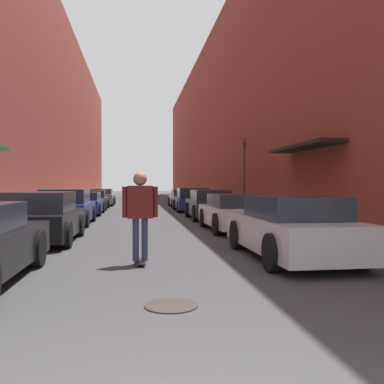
% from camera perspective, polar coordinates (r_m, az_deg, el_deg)
% --- Properties ---
extents(ground, '(152.96, 152.96, 0.00)m').
position_cam_1_polar(ground, '(29.95, -6.86, -2.05)').
color(ground, '#38383A').
extents(curb_strip_left, '(1.80, 69.53, 0.12)m').
position_cam_1_polar(curb_strip_left, '(37.18, -14.68, -1.39)').
color(curb_strip_left, '#A3A099').
rests_on(curb_strip_left, ground).
extents(curb_strip_right, '(1.80, 69.53, 0.12)m').
position_cam_1_polar(curb_strip_right, '(37.27, 0.69, -1.35)').
color(curb_strip_right, '#A3A099').
rests_on(curb_strip_right, ground).
extents(building_row_left, '(4.90, 69.53, 15.43)m').
position_cam_1_polar(building_row_left, '(38.11, -19.13, 10.19)').
color(building_row_left, brown).
rests_on(building_row_left, ground).
extents(building_row_right, '(4.90, 69.53, 14.33)m').
position_cam_1_polar(building_row_right, '(38.17, 5.06, 9.40)').
color(building_row_right, brown).
rests_on(building_row_right, ground).
extents(parked_car_left_1, '(1.98, 4.01, 1.39)m').
position_cam_1_polar(parked_car_left_1, '(12.42, -19.54, -3.32)').
color(parked_car_left_1, black).
rests_on(parked_car_left_1, ground).
extents(parked_car_left_2, '(2.00, 4.16, 1.40)m').
position_cam_1_polar(parked_car_left_2, '(17.57, -16.41, -2.03)').
color(parked_car_left_2, navy).
rests_on(parked_car_left_2, ground).
extents(parked_car_left_3, '(1.99, 4.06, 1.20)m').
position_cam_1_polar(parked_car_left_3, '(23.10, -14.27, -1.50)').
color(parked_car_left_3, navy).
rests_on(parked_car_left_3, ground).
extents(parked_car_left_4, '(1.88, 4.25, 1.23)m').
position_cam_1_polar(parked_car_left_4, '(27.81, -13.06, -1.06)').
color(parked_car_left_4, '#232326').
rests_on(parked_car_left_4, ground).
extents(parked_car_left_5, '(1.98, 4.63, 1.27)m').
position_cam_1_polar(parked_car_left_5, '(33.27, -11.98, -0.69)').
color(parked_car_left_5, gray).
rests_on(parked_car_left_5, ground).
extents(parked_car_right_0, '(1.91, 4.49, 1.34)m').
position_cam_1_polar(parked_car_right_0, '(9.43, 13.05, -4.68)').
color(parked_car_right_0, '#B7B7BC').
rests_on(parked_car_right_0, ground).
extents(parked_car_right_1, '(2.03, 4.28, 1.26)m').
position_cam_1_polar(parked_car_right_1, '(14.81, 5.88, -2.74)').
color(parked_car_right_1, silver).
rests_on(parked_car_right_1, ground).
extents(parked_car_right_2, '(1.93, 4.37, 1.34)m').
position_cam_1_polar(parked_car_right_2, '(19.74, 2.38, -1.70)').
color(parked_car_right_2, '#232326').
rests_on(parked_car_right_2, ground).
extents(parked_car_right_3, '(2.08, 4.16, 1.39)m').
position_cam_1_polar(parked_car_right_3, '(25.48, 0.05, -1.08)').
color(parked_car_right_3, navy).
rests_on(parked_car_right_3, ground).
extents(parked_car_right_4, '(1.89, 4.30, 1.24)m').
position_cam_1_polar(parked_car_right_4, '(30.52, -1.21, -0.86)').
color(parked_car_right_4, silver).
rests_on(parked_car_right_4, ground).
extents(skateboarder, '(0.70, 0.78, 1.83)m').
position_cam_1_polar(skateboarder, '(8.52, -6.93, -2.06)').
color(skateboarder, black).
rests_on(skateboarder, ground).
extents(manhole_cover, '(0.70, 0.70, 0.02)m').
position_cam_1_polar(manhole_cover, '(5.75, -2.79, -14.89)').
color(manhole_cover, '#332D28').
rests_on(manhole_cover, ground).
extents(traffic_light, '(0.16, 0.22, 3.78)m').
position_cam_1_polar(traffic_light, '(21.70, 6.99, 3.23)').
color(traffic_light, '#2D2D2D').
rests_on(traffic_light, curb_strip_right).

